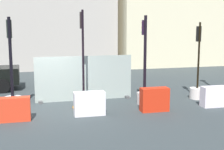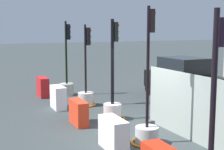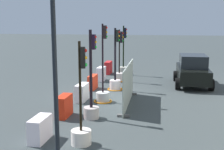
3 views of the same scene
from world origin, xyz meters
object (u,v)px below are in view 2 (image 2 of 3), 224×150
object	(u,v)px
traffic_light_1	(86,93)
construction_barrier_0	(43,87)
traffic_light_0	(67,82)
car_black_sedan	(183,78)
construction_barrier_2	(79,113)
construction_barrier_3	(113,134)
traffic_light_4	(211,147)
traffic_light_2	(113,102)
traffic_light_3	(147,125)
construction_barrier_1	(58,97)

from	to	relation	value
traffic_light_1	construction_barrier_0	bearing A→B (deg)	-155.53
traffic_light_0	car_black_sedan	xyz separation A→B (m)	(2.92, 4.53, 0.28)
construction_barrier_2	construction_barrier_3	distance (m)	2.55
traffic_light_0	traffic_light_4	distance (m)	9.88
traffic_light_2	construction_barrier_2	world-z (taller)	traffic_light_2
traffic_light_2	traffic_light_3	size ratio (longest dim) A/B	0.93
traffic_light_4	traffic_light_3	bearing A→B (deg)	-179.87
construction_barrier_0	construction_barrier_2	distance (m)	4.99
traffic_light_1	construction_barrier_1	world-z (taller)	traffic_light_1
car_black_sedan	traffic_light_1	bearing A→B (deg)	-96.53
traffic_light_3	traffic_light_4	bearing A→B (deg)	0.13
traffic_light_4	car_black_sedan	xyz separation A→B (m)	(-6.95, 4.61, 0.19)
traffic_light_0	traffic_light_3	bearing A→B (deg)	-0.68
traffic_light_3	construction_barrier_1	world-z (taller)	traffic_light_3
traffic_light_0	construction_barrier_0	bearing A→B (deg)	-97.53
traffic_light_3	traffic_light_0	bearing A→B (deg)	179.32
traffic_light_1	construction_barrier_3	size ratio (longest dim) A/B	2.98
traffic_light_0	construction_barrier_3	distance (m)	7.48
traffic_light_0	construction_barrier_2	bearing A→B (deg)	-13.58
traffic_light_0	traffic_light_3	size ratio (longest dim) A/B	0.93
traffic_light_1	construction_barrier_3	bearing A→B (deg)	-13.19
traffic_light_3	construction_barrier_3	size ratio (longest dim) A/B	3.38
traffic_light_1	traffic_light_4	xyz separation A→B (m)	(7.47, -0.12, 0.22)
traffic_light_1	traffic_light_2	size ratio (longest dim) A/B	0.95
construction_barrier_0	construction_barrier_1	bearing A→B (deg)	-0.45
traffic_light_1	construction_barrier_0	size ratio (longest dim) A/B	3.00
traffic_light_0	traffic_light_2	distance (m)	4.75
traffic_light_2	construction_barrier_3	xyz separation A→B (m)	(2.64, -1.25, -0.21)
traffic_light_1	construction_barrier_0	distance (m)	2.81
traffic_light_2	construction_barrier_0	distance (m)	5.06
traffic_light_1	traffic_light_4	bearing A→B (deg)	-0.91
construction_barrier_1	construction_barrier_3	xyz separation A→B (m)	(4.97, 0.02, -0.03)
traffic_light_4	construction_barrier_0	distance (m)	10.08
construction_barrier_3	construction_barrier_2	bearing A→B (deg)	-179.11
traffic_light_1	construction_barrier_1	xyz separation A→B (m)	(0.02, -1.18, -0.06)
traffic_light_1	traffic_light_3	distance (m)	4.96
construction_barrier_0	construction_barrier_1	xyz separation A→B (m)	(2.58, -0.02, -0.00)
traffic_light_3	construction_barrier_3	world-z (taller)	traffic_light_3
traffic_light_4	construction_barrier_0	bearing A→B (deg)	-174.05
traffic_light_3	construction_barrier_0	size ratio (longest dim) A/B	3.40
traffic_light_3	car_black_sedan	xyz separation A→B (m)	(-4.45, 4.62, 0.40)
traffic_light_3	construction_barrier_2	size ratio (longest dim) A/B	3.53
construction_barrier_1	construction_barrier_2	bearing A→B (deg)	-0.56
construction_barrier_3	traffic_light_1	bearing A→B (deg)	166.81
traffic_light_2	construction_barrier_3	bearing A→B (deg)	-25.34
traffic_light_2	construction_barrier_2	xyz separation A→B (m)	(0.10, -1.29, -0.23)
traffic_light_0	construction_barrier_3	world-z (taller)	traffic_light_0
car_black_sedan	traffic_light_3	bearing A→B (deg)	-46.08
construction_barrier_3	construction_barrier_0	bearing A→B (deg)	179.97
traffic_light_1	car_black_sedan	xyz separation A→B (m)	(0.51, 4.50, 0.40)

